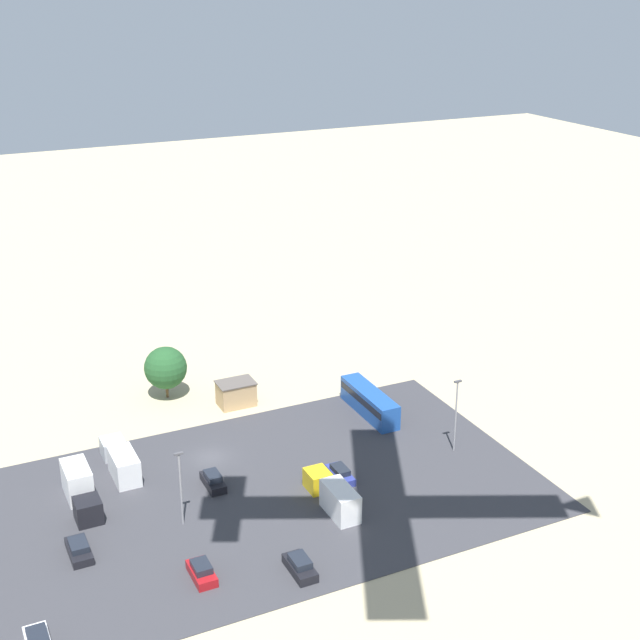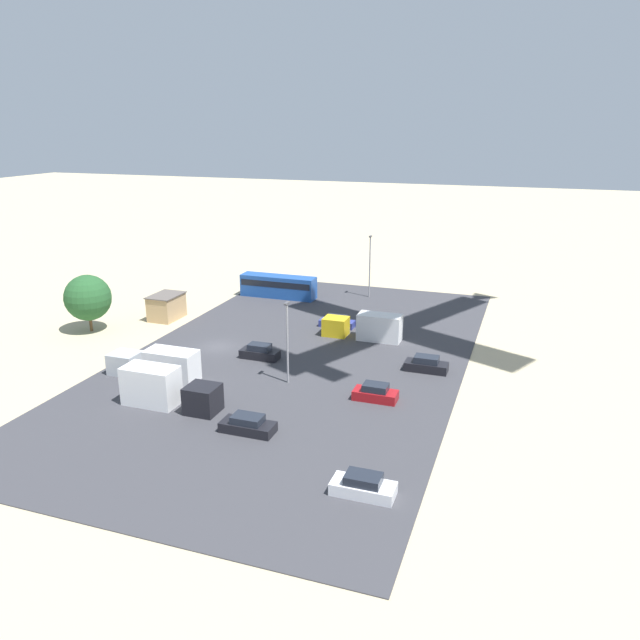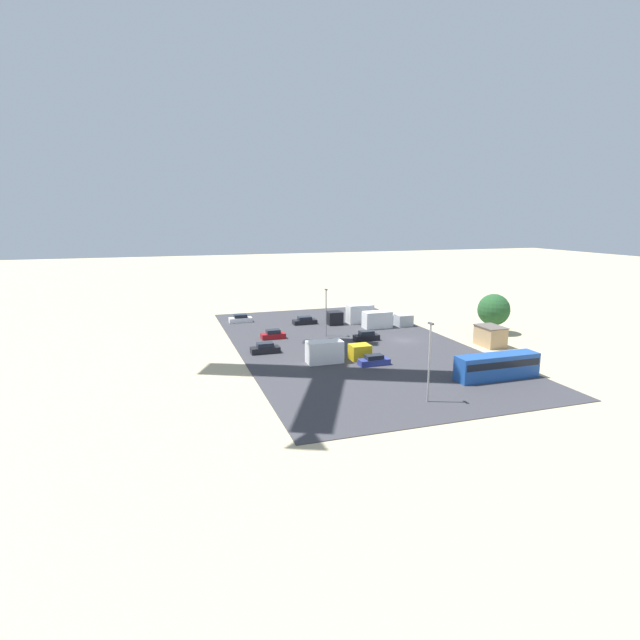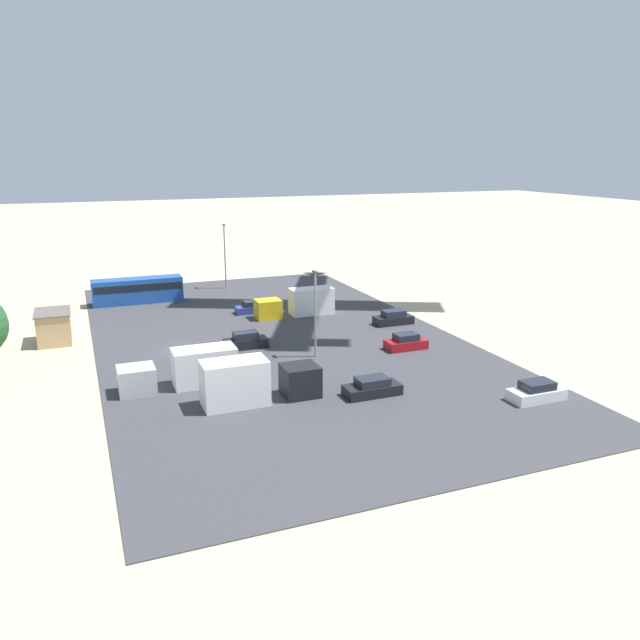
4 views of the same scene
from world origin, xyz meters
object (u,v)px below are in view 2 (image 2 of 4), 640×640
object	(u,v)px
bus	(278,286)
parked_truck_2	(158,365)
parked_car_1	(260,352)
shed_building	(167,307)
parked_car_3	(248,425)
parked_truck_0	(367,327)
parked_truck_1	(165,389)
parked_car_5	(426,365)
parked_car_0	(337,322)
parked_car_4	(363,486)
parked_car_2	(375,393)

from	to	relation	value
bus	parked_truck_2	size ratio (longest dim) A/B	1.17
parked_car_1	shed_building	bearing A→B (deg)	62.17
parked_car_3	parked_truck_0	distance (m)	25.76
shed_building	parked_truck_0	size ratio (longest dim) A/B	0.52
parked_truck_1	shed_building	bearing A→B (deg)	-147.64
shed_building	parked_truck_0	bearing A→B (deg)	91.80
parked_car_1	parked_truck_2	size ratio (longest dim) A/B	0.45
parked_car_5	parked_truck_2	world-z (taller)	parked_truck_2
parked_car_0	parked_car_3	distance (m)	28.70
parked_truck_2	parked_car_4	bearing A→B (deg)	-117.72
parked_car_3	parked_car_2	bearing A→B (deg)	138.70
parked_car_1	parked_car_2	bearing A→B (deg)	-112.95
parked_truck_2	parked_car_1	bearing A→B (deg)	-41.26
bus	parked_truck_0	world-z (taller)	bus
bus	parked_car_0	size ratio (longest dim) A/B	2.55
parked_car_2	shed_building	bearing A→B (deg)	64.33
parked_car_4	parked_truck_2	xyz separation A→B (m)	(-12.93, -24.61, 0.77)
parked_truck_2	parked_truck_1	bearing A→B (deg)	-141.52
parked_truck_1	parked_car_1	bearing A→B (deg)	167.58
shed_building	parked_car_3	bearing A→B (deg)	43.43
bus	parked_car_2	xyz separation A→B (m)	(29.48, 22.11, -1.05)
parked_car_3	parked_truck_0	bearing A→B (deg)	173.02
parked_car_3	parked_car_5	bearing A→B (deg)	147.39
parked_car_3	parked_car_4	xyz separation A→B (m)	(5.58, 11.36, 0.03)
parked_car_0	parked_car_3	xyz separation A→B (m)	(28.66, 1.53, 0.01)
parked_car_1	parked_car_3	world-z (taller)	parked_car_1
parked_car_0	parked_car_4	world-z (taller)	parked_car_4
bus	parked_car_5	size ratio (longest dim) A/B	2.54
shed_building	parked_car_3	world-z (taller)	shed_building
parked_car_2	parked_truck_1	xyz separation A→B (m)	(7.44, -17.35, 0.96)
parked_car_5	parked_truck_0	world-z (taller)	parked_truck_0
parked_car_3	parked_truck_0	size ratio (longest dim) A/B	0.49
parked_car_5	parked_car_0	bearing A→B (deg)	50.54
bus	parked_truck_1	size ratio (longest dim) A/B	1.22
parked_car_1	parked_car_3	xyz separation A→B (m)	(15.56, 6.05, -0.07)
bus	parked_truck_1	bearing A→B (deg)	7.34
parked_car_3	parked_car_4	bearing A→B (deg)	63.82
parked_car_0	parked_truck_0	bearing A→B (deg)	-123.71
shed_building	parked_car_4	bearing A→B (deg)	48.92
parked_car_1	parked_truck_1	xyz separation A→B (m)	(13.53, -2.98, 0.93)
parked_car_1	parked_car_4	world-z (taller)	parked_car_1
parked_car_1	parked_truck_2	world-z (taller)	parked_truck_2
bus	parked_car_4	distance (m)	51.16
parked_car_4	parked_truck_1	distance (m)	21.79
parked_car_5	parked_truck_1	world-z (taller)	parked_truck_1
parked_car_2	parked_truck_2	xyz separation A→B (m)	(2.12, -21.58, 0.75)
parked_truck_0	parked_truck_1	bearing A→B (deg)	152.66
parked_car_0	parked_truck_2	bearing A→B (deg)	151.18
parked_truck_2	parked_car_5	bearing A→B (deg)	-66.81
parked_truck_0	parked_truck_2	bearing A→B (deg)	138.01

